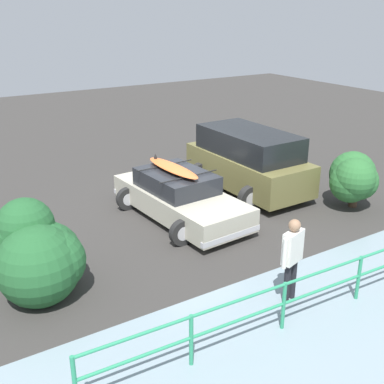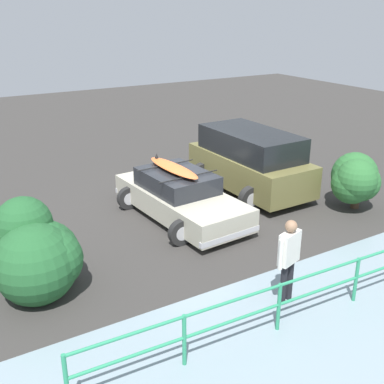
% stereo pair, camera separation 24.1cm
% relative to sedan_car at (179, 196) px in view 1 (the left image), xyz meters
% --- Properties ---
extents(ground_plane, '(44.00, 44.00, 0.02)m').
position_rel_sedan_car_xyz_m(ground_plane, '(-0.61, -0.43, -0.63)').
color(ground_plane, '#383533').
rests_on(ground_plane, ground).
extents(sedan_car, '(2.62, 4.53, 1.56)m').
position_rel_sedan_car_xyz_m(sedan_car, '(0.00, 0.00, 0.00)').
color(sedan_car, '#B7B29E').
rests_on(sedan_car, ground).
extents(suv_car, '(2.66, 4.44, 1.93)m').
position_rel_sedan_car_xyz_m(suv_car, '(-2.88, -0.66, 0.37)').
color(suv_car, brown).
rests_on(suv_car, ground).
extents(person_bystander, '(0.66, 0.33, 1.75)m').
position_rel_sedan_car_xyz_m(person_bystander, '(0.23, 4.64, 0.43)').
color(person_bystander, black).
rests_on(person_bystander, ground).
extents(railing_fence, '(7.66, 0.36, 0.95)m').
position_rel_sedan_car_xyz_m(railing_fence, '(0.96, 5.25, 0.02)').
color(railing_fence, '#2D9366').
rests_on(railing_fence, ground).
extents(bush_near_left, '(1.83, 2.27, 1.98)m').
position_rel_sedan_car_xyz_m(bush_near_left, '(4.25, 1.68, 0.25)').
color(bush_near_left, '#4C3828').
rests_on(bush_near_left, ground).
extents(bush_near_right, '(1.60, 1.60, 1.60)m').
position_rel_sedan_car_xyz_m(bush_near_right, '(-4.53, 2.07, 0.29)').
color(bush_near_right, '#4C3828').
rests_on(bush_near_right, ground).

